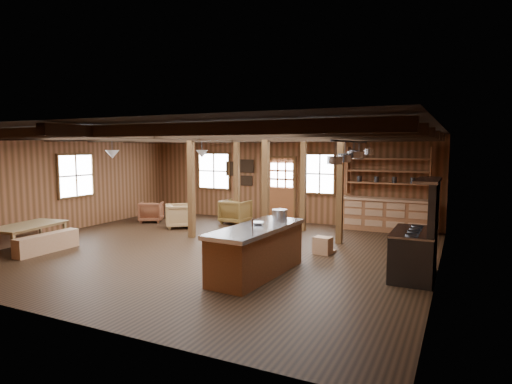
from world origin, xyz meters
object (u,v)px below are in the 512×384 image
commercial_range (417,246)px  armchair_c (179,216)px  armchair_a (151,212)px  armchair_b (236,212)px  dining_table (29,237)px  kitchen_island (257,250)px

commercial_range → armchair_c: size_ratio=2.33×
armchair_a → armchair_c: size_ratio=0.91×
armchair_b → commercial_range: bearing=151.2°
dining_table → armchair_a: size_ratio=2.33×
dining_table → armchair_b: armchair_b is taller
kitchen_island → dining_table: kitchen_island is taller
kitchen_island → armchair_c: (-4.24, 3.35, -0.12)m
dining_table → armchair_c: bearing=-29.5°
commercial_range → dining_table: bearing=-169.0°
kitchen_island → armchair_a: kitchen_island is taller
commercial_range → armchair_c: bearing=162.5°
armchair_c → armchair_b: bearing=-80.2°
commercial_range → armchair_b: 6.85m
commercial_range → armchair_b: commercial_range is taller
dining_table → armchair_b: bearing=-35.0°
armchair_b → armchair_c: size_ratio=1.05×
armchair_a → armchair_b: bearing=172.2°
kitchen_island → armchair_c: kitchen_island is taller
dining_table → kitchen_island: bearing=-92.4°
commercial_range → armchair_a: size_ratio=2.55×
commercial_range → dining_table: commercial_range is taller
dining_table → armchair_a: bearing=-9.1°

